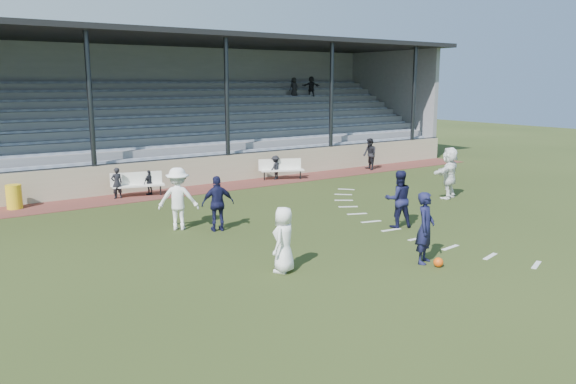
# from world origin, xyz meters

# --- Properties ---
(ground) EXTENTS (90.00, 90.00, 0.00)m
(ground) POSITION_xyz_m (0.00, 0.00, 0.00)
(ground) COLOR #2A3716
(ground) RESTS_ON ground
(cinder_track) EXTENTS (34.00, 2.00, 0.02)m
(cinder_track) POSITION_xyz_m (0.00, 10.50, 0.01)
(cinder_track) COLOR #5A2924
(cinder_track) RESTS_ON ground
(retaining_wall) EXTENTS (34.00, 0.18, 1.20)m
(retaining_wall) POSITION_xyz_m (0.00, 11.55, 0.60)
(retaining_wall) COLOR #B4A88A
(retaining_wall) RESTS_ON ground
(bench_left) EXTENTS (2.04, 0.93, 0.95)m
(bench_left) POSITION_xyz_m (-1.68, 10.58, 0.58)
(bench_left) COLOR white
(bench_left) RESTS_ON cinder_track
(bench_right) EXTENTS (1.99, 1.23, 0.95)m
(bench_right) POSITION_xyz_m (5.20, 10.59, 0.58)
(bench_right) COLOR white
(bench_right) RESTS_ON cinder_track
(trash_bin) EXTENTS (0.54, 0.54, 0.86)m
(trash_bin) POSITION_xyz_m (-6.10, 10.90, 0.45)
(trash_bin) COLOR yellow
(trash_bin) RESTS_ON cinder_track
(football) EXTENTS (0.24, 0.24, 0.24)m
(football) POSITION_xyz_m (1.35, -2.05, 0.12)
(football) COLOR #E54E0D
(football) RESTS_ON ground
(player_white_lead) EXTENTS (0.93, 0.85, 1.59)m
(player_white_lead) POSITION_xyz_m (-1.96, -0.16, 0.79)
(player_white_lead) COLOR white
(player_white_lead) RESTS_ON ground
(player_navy_lead) EXTENTS (0.79, 0.69, 1.81)m
(player_navy_lead) POSITION_xyz_m (1.32, -1.61, 0.91)
(player_navy_lead) COLOR #151639
(player_navy_lead) RESTS_ON ground
(player_navy_mid) EXTENTS (1.08, 0.98, 1.80)m
(player_navy_mid) POSITION_xyz_m (3.35, 1.29, 0.90)
(player_navy_mid) COLOR #151639
(player_navy_mid) RESTS_ON ground
(player_white_wing) EXTENTS (1.43, 1.26, 1.93)m
(player_white_wing) POSITION_xyz_m (-2.40, 4.94, 0.96)
(player_white_wing) COLOR white
(player_white_wing) RESTS_ON ground
(player_navy_wing) EXTENTS (1.07, 0.65, 1.70)m
(player_navy_wing) POSITION_xyz_m (-1.49, 4.09, 0.85)
(player_navy_wing) COLOR #151639
(player_navy_wing) RESTS_ON ground
(player_white_back) EXTENTS (1.95, 1.16, 2.01)m
(player_white_back) POSITION_xyz_m (8.24, 3.37, 1.00)
(player_white_back) COLOR white
(player_white_back) RESTS_ON ground
(official) EXTENTS (0.80, 0.92, 1.62)m
(official) POSITION_xyz_m (10.59, 10.41, 0.83)
(official) COLOR black
(official) RESTS_ON cinder_track
(sub_left_near) EXTENTS (0.45, 0.31, 1.21)m
(sub_left_near) POSITION_xyz_m (-2.49, 10.57, 0.63)
(sub_left_near) COLOR black
(sub_left_near) RESTS_ON cinder_track
(sub_left_far) EXTENTS (0.63, 0.46, 1.00)m
(sub_left_far) POSITION_xyz_m (-1.19, 10.55, 0.52)
(sub_left_far) COLOR black
(sub_left_far) RESTS_ON cinder_track
(sub_right) EXTENTS (0.81, 0.63, 1.11)m
(sub_right) POSITION_xyz_m (4.98, 10.73, 0.58)
(sub_right) COLOR black
(sub_right) RESTS_ON cinder_track
(grandstand) EXTENTS (34.60, 9.00, 6.61)m
(grandstand) POSITION_xyz_m (0.01, 16.26, 2.20)
(grandstand) COLOR gray
(grandstand) RESTS_ON ground
(penalty_arc) EXTENTS (3.89, 14.63, 0.01)m
(penalty_arc) POSITION_xyz_m (4.12, 0.00, 0.01)
(penalty_arc) COLOR silver
(penalty_arc) RESTS_ON ground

